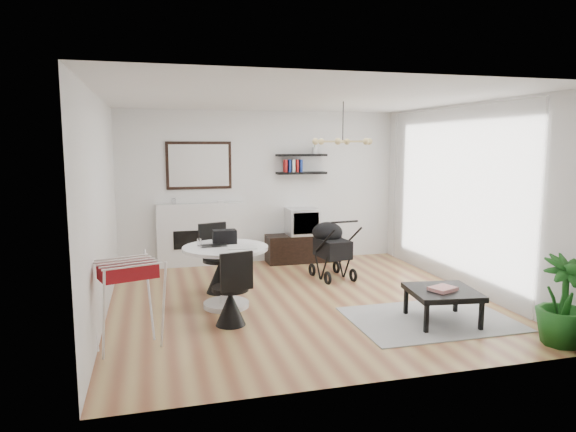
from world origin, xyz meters
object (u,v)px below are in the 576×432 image
object	(u,v)px
stroller	(331,251)
coffee_table	(443,293)
dining_table	(226,267)
potted_plant	(563,301)
tv_console	(303,248)
crt_tv	(303,222)
fireplace	(201,227)
drying_rack	(128,303)

from	to	relation	value
stroller	coffee_table	xyz separation A→B (m)	(0.58, -2.32, -0.06)
dining_table	potted_plant	xyz separation A→B (m)	(3.26, -2.18, -0.06)
dining_table	tv_console	bearing A→B (deg)	52.78
crt_tv	potted_plant	size ratio (longest dim) A/B	0.57
crt_tv	dining_table	world-z (taller)	crt_tv
potted_plant	fireplace	bearing A→B (deg)	126.01
drying_rack	crt_tv	bearing A→B (deg)	32.14
drying_rack	stroller	distance (m)	3.72
fireplace	stroller	bearing A→B (deg)	-35.28
fireplace	drying_rack	world-z (taller)	fireplace
stroller	potted_plant	distance (m)	3.55
dining_table	crt_tv	bearing A→B (deg)	52.89
stroller	potted_plant	size ratio (longest dim) A/B	1.04
dining_table	potted_plant	bearing A→B (deg)	-33.79
crt_tv	coffee_table	bearing A→B (deg)	-78.78
fireplace	potted_plant	bearing A→B (deg)	-53.99
coffee_table	potted_plant	world-z (taller)	potted_plant
tv_console	coffee_table	bearing A→B (deg)	-78.93
dining_table	coffee_table	bearing A→B (deg)	-27.47
tv_console	potted_plant	distance (m)	4.71
crt_tv	stroller	world-z (taller)	stroller
fireplace	dining_table	world-z (taller)	fireplace
fireplace	dining_table	xyz separation A→B (m)	(0.09, -2.43, -0.15)
tv_console	dining_table	bearing A→B (deg)	-127.22
crt_tv	dining_table	xyz separation A→B (m)	(-1.71, -2.26, -0.20)
tv_console	drying_rack	distance (m)	4.47
dining_table	potted_plant	distance (m)	3.92
crt_tv	stroller	distance (m)	1.24
stroller	potted_plant	xyz separation A→B (m)	(1.43, -3.25, 0.05)
fireplace	stroller	distance (m)	2.37
stroller	coffee_table	size ratio (longest dim) A/B	1.16
dining_table	drying_rack	xyz separation A→B (m)	(-1.17, -1.14, -0.03)
crt_tv	coffee_table	xyz separation A→B (m)	(0.70, -3.51, -0.37)
fireplace	tv_console	distance (m)	1.87
drying_rack	coffee_table	distance (m)	3.58
crt_tv	potted_plant	world-z (taller)	crt_tv
coffee_table	potted_plant	xyz separation A→B (m)	(0.85, -0.93, 0.12)
dining_table	stroller	bearing A→B (deg)	30.34
drying_rack	stroller	size ratio (longest dim) A/B	0.96
tv_console	dining_table	xyz separation A→B (m)	(-1.72, -2.26, 0.28)
tv_console	drying_rack	bearing A→B (deg)	-130.32
tv_console	crt_tv	xyz separation A→B (m)	(-0.01, -0.00, 0.49)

